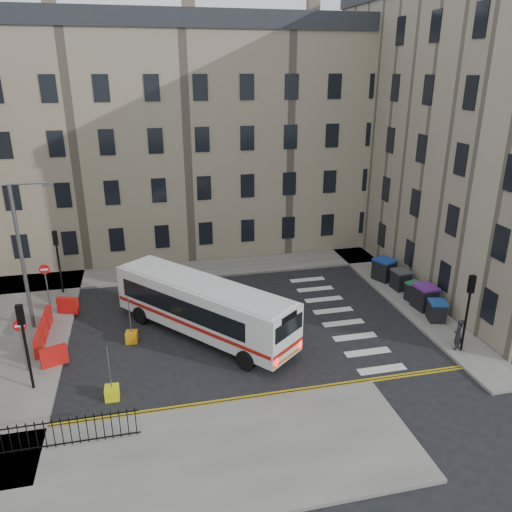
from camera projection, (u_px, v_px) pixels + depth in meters
name	position (u px, v px, depth m)	size (l,w,h in m)	color
ground	(270.00, 321.00, 28.59)	(120.00, 120.00, 0.00)	black
pavement_north	(157.00, 273.00, 35.13)	(36.00, 3.20, 0.15)	slate
pavement_east	(382.00, 279.00, 34.12)	(2.40, 26.00, 0.15)	slate
pavement_west	(11.00, 339.00, 26.50)	(6.00, 22.00, 0.15)	slate
pavement_sw	(152.00, 467.00, 17.96)	(20.00, 6.00, 0.15)	slate
terrace_north	(132.00, 138.00, 38.21)	(38.30, 10.80, 17.20)	gray
traffic_light_east	(469.00, 302.00, 24.39)	(0.28, 0.22, 4.10)	black
traffic_light_nw	(57.00, 252.00, 30.96)	(0.28, 0.22, 4.10)	black
traffic_light_sw	(24.00, 334.00, 21.39)	(0.28, 0.22, 4.10)	black
streetlamp	(21.00, 256.00, 26.13)	(0.50, 0.22, 8.14)	#595B5E
no_entry_north	(46.00, 277.00, 29.31)	(0.60, 0.08, 3.00)	#595B5E
no_entry_south	(21.00, 335.00, 22.93)	(0.60, 0.08, 3.00)	#595B5E
roadworks_barriers	(51.00, 329.00, 26.30)	(1.66, 6.26, 1.00)	red
iron_railings	(32.00, 437.00, 18.46)	(7.80, 0.04, 1.20)	black
bus	(203.00, 306.00, 26.52)	(8.92, 10.11, 3.00)	silver
wheelie_bin_a	(437.00, 311.00, 28.16)	(1.17, 1.26, 1.16)	black
wheelie_bin_b	(424.00, 297.00, 29.55)	(1.26, 1.41, 1.44)	black
wheelie_bin_c	(415.00, 292.00, 30.53)	(1.22, 1.30, 1.17)	black
wheelie_bin_d	(401.00, 279.00, 32.22)	(1.08, 1.22, 1.27)	black
wheelie_bin_e	(384.00, 269.00, 33.60)	(1.56, 1.65, 1.45)	black
pedestrian	(458.00, 334.00, 25.15)	(0.61, 0.40, 1.67)	black
bollard_yellow	(132.00, 337.00, 26.27)	(0.60, 0.60, 0.60)	orange
bollard_chevron	(112.00, 393.00, 21.73)	(0.60, 0.60, 0.60)	#D8DC0C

